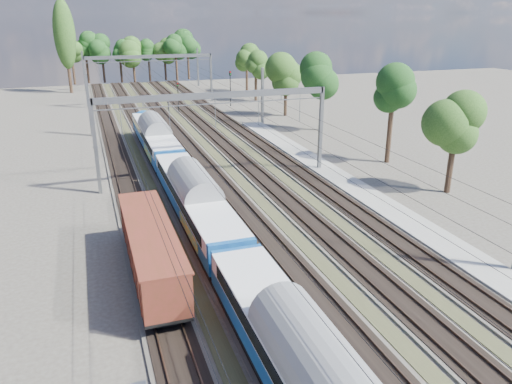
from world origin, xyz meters
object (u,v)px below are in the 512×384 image
object	(u,v)px
worker	(169,106)
signal_near	(178,94)
emu_train	(196,195)
freight_boxcar	(151,248)
signal_far	(230,84)

from	to	relation	value
worker	signal_near	xyz separation A→B (m)	(1.32, -2.56, 2.44)
emu_train	worker	size ratio (longest dim) A/B	41.25
emu_train	freight_boxcar	world-z (taller)	emu_train
signal_near	signal_far	bearing A→B (deg)	30.86
emu_train	signal_near	distance (m)	49.09
emu_train	signal_near	world-z (taller)	signal_near
worker	signal_far	size ratio (longest dim) A/B	0.25
worker	emu_train	bearing A→B (deg)	-175.29
emu_train	signal_near	xyz separation A→B (m)	(7.60, 48.50, 0.54)
freight_boxcar	worker	size ratio (longest dim) A/B	8.36
emu_train	signal_far	bearing A→B (deg)	71.06
worker	signal_near	bearing A→B (deg)	-140.99
signal_far	freight_boxcar	bearing A→B (deg)	-96.13
signal_near	worker	bearing A→B (deg)	128.99
emu_train	worker	world-z (taller)	emu_train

